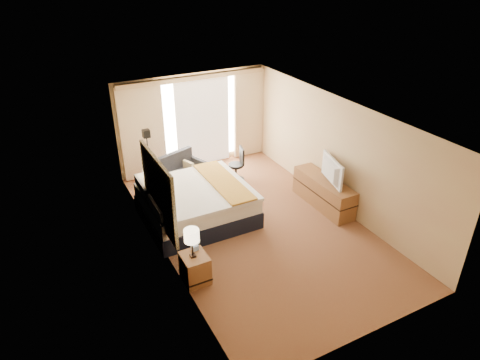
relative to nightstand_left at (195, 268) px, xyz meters
name	(u,v)px	position (x,y,z in m)	size (l,w,h in m)	color
floor	(256,225)	(1.87, 1.05, -0.28)	(4.20, 7.00, 0.02)	#5C251A
ceiling	(258,113)	(1.87, 1.05, 2.33)	(4.20, 7.00, 0.02)	beige
wall_back	(193,121)	(1.87, 4.55, 1.02)	(4.20, 0.02, 2.60)	tan
wall_front	(377,271)	(1.87, -2.45, 1.02)	(4.20, 0.02, 2.60)	tan
wall_left	(160,197)	(-0.23, 1.05, 1.02)	(0.02, 7.00, 2.60)	tan
wall_right	(337,153)	(3.97, 1.05, 1.02)	(0.02, 7.00, 2.60)	tan
headboard	(158,192)	(-0.19, 1.25, 1.01)	(0.06, 1.85, 1.50)	black
nightstand_left	(195,268)	(0.00, 0.00, 0.00)	(0.45, 0.52, 0.55)	brown
nightstand_right	(153,205)	(0.00, 2.50, 0.00)	(0.45, 0.52, 0.55)	brown
media_dresser	(323,192)	(3.70, 1.05, 0.07)	(0.50, 1.80, 0.70)	brown
window	(202,119)	(2.12, 4.52, 1.04)	(2.30, 0.02, 2.30)	silver
curtains	(195,118)	(1.87, 4.44, 1.13)	(4.12, 0.19, 2.56)	beige
bed	(196,203)	(0.81, 1.90, 0.13)	(2.29, 2.09, 1.11)	black
loveseat	(180,176)	(1.03, 3.54, 0.00)	(1.52, 1.14, 0.84)	#53171A
floor_lamp	(148,150)	(0.24, 3.35, 0.97)	(0.22, 0.22, 1.76)	black
desk_chair	(238,166)	(2.50, 3.14, 0.13)	(0.44, 0.44, 0.92)	black
lamp_left	(192,236)	(-0.03, -0.01, 0.72)	(0.27, 0.27, 0.58)	black
lamp_right	(150,175)	(0.01, 2.58, 0.72)	(0.28, 0.28, 0.58)	black
tissue_box	(195,247)	(0.08, 0.17, 0.33)	(0.11, 0.11, 0.10)	#9CBBF2
telephone	(155,194)	(0.05, 2.43, 0.31)	(0.19, 0.15, 0.07)	black
television	(328,171)	(3.65, 0.91, 0.72)	(1.02, 0.13, 0.59)	black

